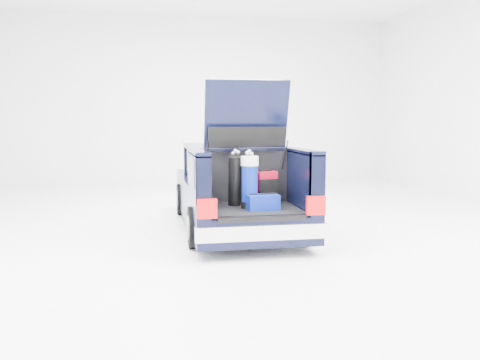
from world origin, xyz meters
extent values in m
plane|color=white|center=(0.00, 0.00, 0.00)|extent=(14.00, 14.00, 0.00)
cube|color=black|center=(0.00, 0.65, 0.50)|extent=(1.75, 3.00, 0.70)
cube|color=black|center=(0.00, 2.22, 0.40)|extent=(1.70, 0.30, 0.50)
cube|color=silver|center=(0.00, 2.36, 0.33)|extent=(1.72, 0.10, 0.22)
cube|color=black|center=(0.00, 0.15, 1.12)|extent=(1.55, 1.95, 0.54)
cube|color=black|center=(0.00, 0.15, 1.41)|extent=(1.62, 2.05, 0.06)
cube|color=black|center=(0.00, -1.50, 0.35)|extent=(1.75, 1.30, 0.40)
cube|color=black|center=(0.00, -1.48, 0.57)|extent=(1.32, 1.18, 0.05)
cube|color=black|center=(-0.78, -1.50, 0.97)|extent=(0.20, 1.30, 0.85)
cube|color=black|center=(0.78, -1.50, 0.97)|extent=(0.20, 1.30, 0.85)
cube|color=black|center=(-0.78, -1.50, 1.41)|extent=(0.20, 1.30, 0.06)
cube|color=black|center=(0.78, -1.50, 1.41)|extent=(0.20, 1.30, 0.06)
cube|color=black|center=(0.00, -0.88, 0.97)|extent=(1.36, 0.08, 0.84)
cube|color=silver|center=(0.00, -2.18, 0.38)|extent=(1.80, 0.12, 0.20)
cube|color=#A50708|center=(-0.74, -2.15, 0.72)|extent=(0.26, 0.07, 0.26)
cube|color=#A50708|center=(0.74, -2.15, 0.72)|extent=(0.26, 0.07, 0.26)
cube|color=black|center=(0.00, -2.15, 0.56)|extent=(1.20, 0.06, 0.06)
cube|color=black|center=(0.00, -1.05, 1.96)|extent=(1.28, 0.33, 1.03)
cube|color=black|center=(0.00, -1.01, 2.10)|extent=(0.95, 0.17, 0.54)
cylinder|color=black|center=(-0.82, 1.45, 0.31)|extent=(0.20, 0.62, 0.62)
cylinder|color=slate|center=(-0.82, 1.45, 0.31)|extent=(0.23, 0.36, 0.36)
cylinder|color=black|center=(0.82, 1.45, 0.31)|extent=(0.20, 0.62, 0.62)
cylinder|color=slate|center=(0.82, 1.45, 0.31)|extent=(0.23, 0.36, 0.36)
cylinder|color=black|center=(-0.82, -1.35, 0.31)|extent=(0.20, 0.62, 0.62)
cylinder|color=slate|center=(-0.82, -1.35, 0.31)|extent=(0.23, 0.36, 0.36)
cylinder|color=black|center=(0.82, -1.35, 0.31)|extent=(0.20, 0.62, 0.62)
cylinder|color=slate|center=(0.82, -1.35, 0.31)|extent=(0.23, 0.36, 0.36)
cube|color=maroon|center=(0.26, -1.20, 0.85)|extent=(0.36, 0.29, 0.50)
cube|color=black|center=(0.26, -1.20, 1.11)|extent=(0.20, 0.11, 0.03)
cube|color=black|center=(0.26, -1.30, 0.80)|extent=(0.32, 0.12, 0.38)
cylinder|color=black|center=(-0.20, -1.27, 0.97)|extent=(0.24, 0.34, 0.77)
cube|color=white|center=(-0.20, -1.17, 1.00)|extent=(0.09, 0.02, 0.27)
sphere|color=#99999E|center=(-0.24, -1.25, 1.38)|extent=(0.06, 0.06, 0.06)
sphere|color=#99999E|center=(-0.18, -1.29, 1.40)|extent=(0.06, 0.06, 0.06)
cylinder|color=black|center=(-0.04, -1.51, 0.65)|extent=(0.34, 0.34, 0.10)
cylinder|color=navy|center=(-0.04, -1.51, 0.96)|extent=(0.31, 0.31, 0.54)
cylinder|color=white|center=(-0.04, -1.51, 1.29)|extent=(0.34, 0.34, 0.14)
sphere|color=#99999E|center=(-0.01, -1.49, 1.38)|extent=(0.06, 0.06, 0.06)
sphere|color=#99999E|center=(-0.04, -1.47, 1.42)|extent=(0.06, 0.06, 0.06)
cube|color=navy|center=(0.11, -1.66, 0.71)|extent=(0.47, 0.33, 0.21)
cylinder|color=black|center=(0.11, -1.66, 0.82)|extent=(0.39, 0.06, 0.02)
camera|label=1|loc=(-1.49, -8.63, 1.83)|focal=38.00mm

